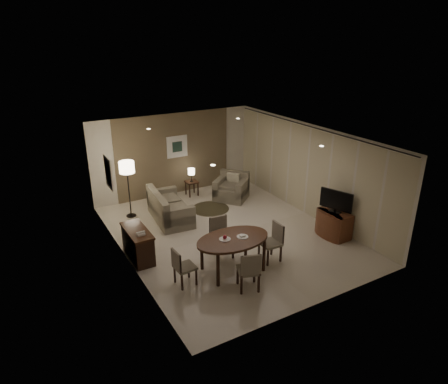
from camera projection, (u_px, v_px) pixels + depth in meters
room_shell at (220, 183)px, 10.64m from camera, size 5.50×7.00×2.70m
taupe_accent at (174, 154)px, 13.12m from camera, size 3.96×0.03×2.70m
curtain_wall at (307, 172)px, 11.57m from camera, size 0.08×6.70×2.58m
curtain_rod at (311, 127)px, 11.08m from camera, size 0.03×6.80×0.03m
art_back_frame at (177, 147)px, 13.06m from camera, size 0.72×0.03×0.72m
art_back_canvas at (177, 147)px, 13.05m from camera, size 0.34×0.01×0.34m
art_left_frame at (108, 173)px, 9.84m from camera, size 0.03×0.60×0.80m
art_left_canvas at (109, 173)px, 9.85m from camera, size 0.01×0.46×0.64m
downlight_nl at (213, 165)px, 7.73m from camera, size 0.10×0.10×0.01m
downlight_nr at (322, 146)px, 9.02m from camera, size 0.10×0.10×0.01m
downlight_fl at (149, 129)px, 10.62m from camera, size 0.10×0.10×0.01m
downlight_fr at (238, 118)px, 11.92m from camera, size 0.10×0.10×0.01m
console_desk at (138, 244)px, 9.53m from camera, size 0.48×1.20×0.75m
telephone at (141, 233)px, 9.13m from camera, size 0.20×0.14×0.09m
tv_cabinet at (334, 224)px, 10.60m from camera, size 0.48×0.90×0.70m
flat_tv at (336, 201)px, 10.34m from camera, size 0.36×0.85×0.60m
dining_table at (233, 254)px, 9.03m from camera, size 1.73×1.08×0.81m
chair_near at (248, 269)px, 8.35m from camera, size 0.57×0.57×0.92m
chair_far at (222, 238)px, 9.56m from camera, size 0.51×0.51×0.98m
chair_left at (185, 267)px, 8.51m from camera, size 0.44×0.44×0.86m
chair_right at (270, 243)px, 9.40m from camera, size 0.46×0.46×0.93m
plate_a at (225, 239)px, 8.83m from camera, size 0.26×0.26×0.02m
plate_b at (243, 237)px, 8.94m from camera, size 0.26×0.26×0.02m
fruit_apple at (225, 237)px, 8.81m from camera, size 0.09×0.09×0.09m
napkin at (243, 236)px, 8.93m from camera, size 0.12×0.08×0.03m
round_rug at (210, 209)px, 12.35m from camera, size 1.16×1.16×0.01m
sofa at (170, 206)px, 11.51m from camera, size 1.90×1.08×0.86m
armchair at (231, 187)px, 12.91m from camera, size 1.33×1.33×0.86m
side_table at (192, 188)px, 13.31m from camera, size 0.38×0.38×0.49m
table_lamp at (191, 174)px, 13.12m from camera, size 0.22×0.22×0.50m
floor_lamp at (129, 190)px, 11.54m from camera, size 0.43×0.43×1.69m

